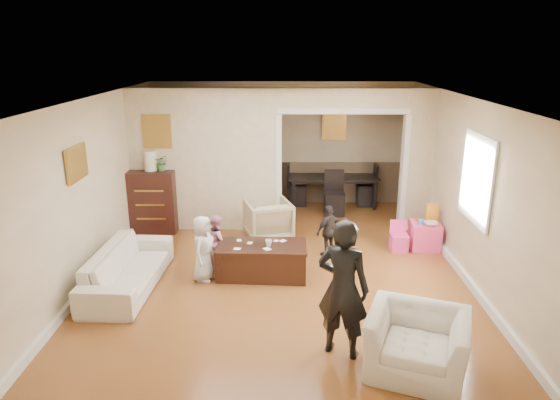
{
  "coord_description": "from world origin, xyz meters",
  "views": [
    {
      "loc": [
        0.09,
        -7.08,
        3.3
      ],
      "look_at": [
        0.0,
        0.2,
        1.05
      ],
      "focal_mm": 32.06,
      "sensor_mm": 36.0,
      "label": 1
    }
  ],
  "objects_px": {
    "play_table": "(425,236)",
    "dining_table": "(331,190)",
    "table_lamp": "(150,161)",
    "adult_person": "(343,288)",
    "coffee_table": "(262,260)",
    "cyan_cup": "(421,222)",
    "coffee_cup": "(269,243)",
    "child_kneel_a": "(203,248)",
    "child_toddler": "(329,231)",
    "child_kneel_b": "(218,241)",
    "armchair_front": "(417,343)",
    "sofa": "(128,268)",
    "dresser": "(154,201)",
    "armchair_back": "(268,220)"
  },
  "relations": [
    {
      "from": "table_lamp",
      "to": "adult_person",
      "type": "relative_size",
      "value": 0.23
    },
    {
      "from": "table_lamp",
      "to": "child_toddler",
      "type": "height_order",
      "value": "table_lamp"
    },
    {
      "from": "sofa",
      "to": "child_kneel_a",
      "type": "distance_m",
      "value": 1.08
    },
    {
      "from": "coffee_cup",
      "to": "cyan_cup",
      "type": "relative_size",
      "value": 1.3
    },
    {
      "from": "child_toddler",
      "to": "adult_person",
      "type": "bearing_deg",
      "value": 51.42
    },
    {
      "from": "adult_person",
      "to": "dining_table",
      "type": "bearing_deg",
      "value": -69.51
    },
    {
      "from": "adult_person",
      "to": "child_kneel_a",
      "type": "height_order",
      "value": "adult_person"
    },
    {
      "from": "child_kneel_b",
      "to": "adult_person",
      "type": "bearing_deg",
      "value": -160.49
    },
    {
      "from": "armchair_back",
      "to": "cyan_cup",
      "type": "bearing_deg",
      "value": 152.26
    },
    {
      "from": "coffee_table",
      "to": "cyan_cup",
      "type": "relative_size",
      "value": 16.42
    },
    {
      "from": "armchair_front",
      "to": "child_kneel_b",
      "type": "distance_m",
      "value": 3.55
    },
    {
      "from": "child_kneel_b",
      "to": "coffee_table",
      "type": "bearing_deg",
      "value": -130.08
    },
    {
      "from": "sofa",
      "to": "dresser",
      "type": "height_order",
      "value": "dresser"
    },
    {
      "from": "child_kneel_a",
      "to": "play_table",
      "type": "bearing_deg",
      "value": -57.69
    },
    {
      "from": "coffee_table",
      "to": "cyan_cup",
      "type": "bearing_deg",
      "value": 21.72
    },
    {
      "from": "cyan_cup",
      "to": "dining_table",
      "type": "relative_size",
      "value": 0.04
    },
    {
      "from": "table_lamp",
      "to": "dining_table",
      "type": "distance_m",
      "value": 3.92
    },
    {
      "from": "armchair_back",
      "to": "adult_person",
      "type": "xyz_separation_m",
      "value": [
        0.93,
        -3.46,
        0.44
      ]
    },
    {
      "from": "coffee_cup",
      "to": "cyan_cup",
      "type": "xyz_separation_m",
      "value": [
        2.5,
        1.09,
        -0.05
      ]
    },
    {
      "from": "play_table",
      "to": "dining_table",
      "type": "relative_size",
      "value": 0.25
    },
    {
      "from": "table_lamp",
      "to": "child_kneel_a",
      "type": "relative_size",
      "value": 0.37
    },
    {
      "from": "dresser",
      "to": "dining_table",
      "type": "xyz_separation_m",
      "value": [
        3.42,
        1.63,
        -0.24
      ]
    },
    {
      "from": "play_table",
      "to": "child_kneel_b",
      "type": "distance_m",
      "value": 3.5
    },
    {
      "from": "armchair_front",
      "to": "coffee_table",
      "type": "distance_m",
      "value": 2.86
    },
    {
      "from": "armchair_front",
      "to": "child_kneel_b",
      "type": "bearing_deg",
      "value": 153.49
    },
    {
      "from": "child_kneel_a",
      "to": "child_kneel_b",
      "type": "height_order",
      "value": "child_kneel_a"
    },
    {
      "from": "coffee_cup",
      "to": "dining_table",
      "type": "height_order",
      "value": "dining_table"
    },
    {
      "from": "table_lamp",
      "to": "child_kneel_b",
      "type": "xyz_separation_m",
      "value": [
        1.38,
        -1.59,
        -0.91
      ]
    },
    {
      "from": "cyan_cup",
      "to": "armchair_back",
      "type": "bearing_deg",
      "value": 169.84
    },
    {
      "from": "table_lamp",
      "to": "child_toddler",
      "type": "distance_m",
      "value": 3.45
    },
    {
      "from": "dresser",
      "to": "armchair_front",
      "type": "bearing_deg",
      "value": -47.61
    },
    {
      "from": "armchair_back",
      "to": "adult_person",
      "type": "relative_size",
      "value": 0.49
    },
    {
      "from": "table_lamp",
      "to": "dining_table",
      "type": "relative_size",
      "value": 0.19
    },
    {
      "from": "child_kneel_a",
      "to": "sofa",
      "type": "bearing_deg",
      "value": 116.5
    },
    {
      "from": "play_table",
      "to": "child_kneel_b",
      "type": "xyz_separation_m",
      "value": [
        -3.4,
        -0.79,
        0.19
      ]
    },
    {
      "from": "coffee_cup",
      "to": "sofa",
      "type": "bearing_deg",
      "value": -170.11
    },
    {
      "from": "adult_person",
      "to": "child_toddler",
      "type": "xyz_separation_m",
      "value": [
        0.08,
        2.71,
        -0.36
      ]
    },
    {
      "from": "dining_table",
      "to": "adult_person",
      "type": "relative_size",
      "value": 1.19
    },
    {
      "from": "armchair_front",
      "to": "sofa",
      "type": "bearing_deg",
      "value": 172.69
    },
    {
      "from": "sofa",
      "to": "table_lamp",
      "type": "bearing_deg",
      "value": 7.25
    },
    {
      "from": "play_table",
      "to": "child_kneel_a",
      "type": "relative_size",
      "value": 0.48
    },
    {
      "from": "coffee_cup",
      "to": "cyan_cup",
      "type": "bearing_deg",
      "value": 23.48
    },
    {
      "from": "armchair_back",
      "to": "child_kneel_b",
      "type": "xyz_separation_m",
      "value": [
        -0.74,
        -1.2,
        0.07
      ]
    },
    {
      "from": "play_table",
      "to": "child_toddler",
      "type": "xyz_separation_m",
      "value": [
        -1.65,
        -0.34,
        0.21
      ]
    },
    {
      "from": "play_table",
      "to": "armchair_front",
      "type": "bearing_deg",
      "value": -106.17
    },
    {
      "from": "cyan_cup",
      "to": "child_toddler",
      "type": "distance_m",
      "value": 1.58
    },
    {
      "from": "armchair_back",
      "to": "coffee_cup",
      "type": "distance_m",
      "value": 1.56
    },
    {
      "from": "dining_table",
      "to": "child_kneel_a",
      "type": "distance_m",
      "value": 4.27
    },
    {
      "from": "armchair_front",
      "to": "play_table",
      "type": "relative_size",
      "value": 2.14
    },
    {
      "from": "armchair_back",
      "to": "coffee_table",
      "type": "distance_m",
      "value": 1.5
    }
  ]
}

